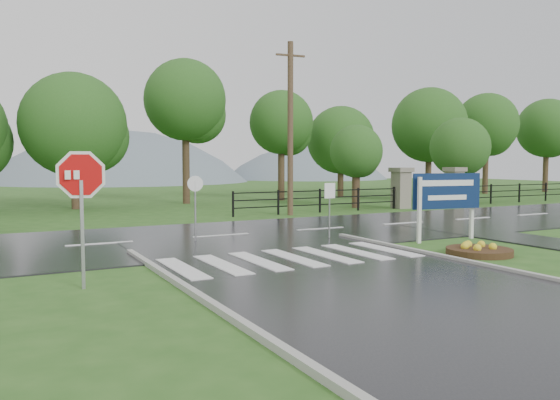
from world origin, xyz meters
TOP-DOWN VIEW (x-y plane):
  - ground at (0.00, 0.00)m, footprint 120.00×120.00m
  - main_road at (0.00, 10.00)m, footprint 90.00×8.00m
  - walkway at (8.50, 4.00)m, footprint 2.20×11.00m
  - crosswalk at (0.00, 5.00)m, footprint 6.50×2.80m
  - pillar_west at (13.00, 16.00)m, footprint 1.00×1.00m
  - pillar_east at (17.00, 16.00)m, footprint 1.00×1.00m
  - fence_west at (7.75, 16.00)m, footprint 9.58×0.08m
  - hills at (3.49, 65.00)m, footprint 102.00×48.00m
  - treeline at (1.00, 24.00)m, footprint 83.20×5.20m
  - stop_sign at (-5.32, 4.17)m, footprint 1.27×0.37m
  - estate_billboard at (6.07, 5.69)m, footprint 2.48×0.46m
  - flower_bed at (4.92, 3.29)m, footprint 1.77×1.77m
  - reg_sign_small at (2.95, 7.79)m, footprint 0.41×0.05m
  - reg_sign_round at (-1.21, 9.16)m, footprint 0.48×0.15m
  - utility_pole_east at (5.76, 15.50)m, footprint 1.46×0.27m
  - entrance_tree_left at (11.05, 17.50)m, footprint 2.93×2.93m
  - entrance_tree_right at (18.94, 17.50)m, footprint 3.68×3.68m

SIDE VIEW (x-z plane):
  - hills at x=3.49m, z-range -39.54..8.46m
  - ground at x=0.00m, z-range 0.00..0.00m
  - main_road at x=0.00m, z-range -0.02..0.02m
  - walkway at x=8.50m, z-range -0.02..0.02m
  - treeline at x=1.00m, z-range -5.00..5.00m
  - crosswalk at x=0.00m, z-range 0.05..0.07m
  - flower_bed at x=4.92m, z-range -0.05..0.31m
  - fence_west at x=7.75m, z-range 0.12..1.32m
  - pillar_west at x=13.00m, z-range 0.06..2.30m
  - pillar_east at x=17.00m, z-range 0.06..2.30m
  - reg_sign_small at x=2.95m, z-range 0.41..2.27m
  - reg_sign_round at x=-1.21m, z-range 0.29..2.41m
  - estate_billboard at x=6.07m, z-range 0.41..2.60m
  - stop_sign at x=-5.32m, z-range 0.56..3.51m
  - entrance_tree_left at x=11.05m, z-range 0.81..5.42m
  - entrance_tree_right at x=18.94m, z-range 0.79..6.09m
  - utility_pole_east at x=5.76m, z-range 0.07..8.26m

